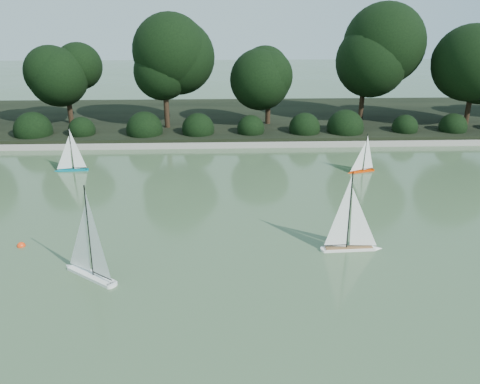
# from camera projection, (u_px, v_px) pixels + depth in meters

# --- Properties ---
(ground) EXTENTS (80.00, 80.00, 0.00)m
(ground) POSITION_uv_depth(u_px,v_px,m) (271.00, 284.00, 8.47)
(ground) COLOR #374F2F
(ground) RESTS_ON ground
(pond_coping) EXTENTS (40.00, 0.35, 0.18)m
(pond_coping) POSITION_uv_depth(u_px,v_px,m) (246.00, 145.00, 16.81)
(pond_coping) COLOR gray
(pond_coping) RESTS_ON ground
(far_bank) EXTENTS (40.00, 8.00, 0.30)m
(far_bank) POSITION_uv_depth(u_px,v_px,m) (241.00, 119.00, 20.51)
(far_bank) COLOR black
(far_bank) RESTS_ON ground
(tree_line) EXTENTS (26.31, 3.93, 4.39)m
(tree_line) POSITION_uv_depth(u_px,v_px,m) (275.00, 64.00, 18.19)
(tree_line) COLOR black
(tree_line) RESTS_ON ground
(shrub_hedge) EXTENTS (29.10, 1.10, 1.10)m
(shrub_hedge) POSITION_uv_depth(u_px,v_px,m) (245.00, 129.00, 17.51)
(shrub_hedge) COLOR black
(shrub_hedge) RESTS_ON ground
(sailboat_white_a) EXTENTS (1.23, 0.99, 1.93)m
(sailboat_white_a) POSITION_uv_depth(u_px,v_px,m) (86.00, 261.00, 8.63)
(sailboat_white_a) COLOR white
(sailboat_white_a) RESTS_ON ground
(sailboat_white_b) EXTENTS (1.32, 0.26, 1.80)m
(sailboat_white_b) POSITION_uv_depth(u_px,v_px,m) (355.00, 237.00, 9.57)
(sailboat_white_b) COLOR white
(sailboat_white_b) RESTS_ON ground
(sailboat_orange) EXTENTS (0.93, 0.40, 1.28)m
(sailboat_orange) POSITION_uv_depth(u_px,v_px,m) (361.00, 166.00, 14.19)
(sailboat_orange) COLOR #E43500
(sailboat_orange) RESTS_ON ground
(sailboat_teal) EXTENTS (1.07, 0.22, 1.46)m
(sailboat_teal) POSITION_uv_depth(u_px,v_px,m) (69.00, 164.00, 14.28)
(sailboat_teal) COLOR #046B7D
(sailboat_teal) RESTS_ON ground
(race_buoy) EXTENTS (0.17, 0.17, 0.17)m
(race_buoy) POSITION_uv_depth(u_px,v_px,m) (21.00, 246.00, 9.81)
(race_buoy) COLOR #FF3B0D
(race_buoy) RESTS_ON ground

